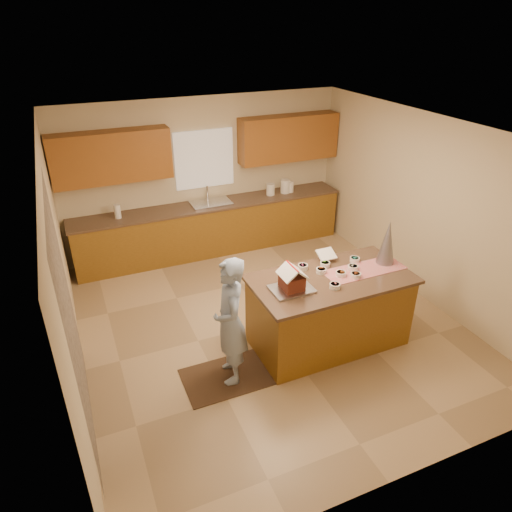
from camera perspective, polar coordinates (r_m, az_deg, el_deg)
name	(u,v)px	position (r m, az deg, el deg)	size (l,w,h in m)	color
floor	(268,323)	(6.67, 1.48, -8.20)	(5.50, 5.50, 0.00)	tan
ceiling	(271,131)	(5.53, 1.83, 15.04)	(5.50, 5.50, 0.00)	silver
wall_back	(205,175)	(8.37, -6.34, 9.81)	(5.50, 5.50, 0.00)	beige
wall_front	(411,373)	(4.05, 18.53, -13.48)	(5.50, 5.50, 0.00)	beige
wall_left	(62,276)	(5.53, -22.66, -2.27)	(5.50, 5.50, 0.00)	beige
wall_right	(424,208)	(7.30, 19.86, 5.52)	(5.50, 5.50, 0.00)	beige
stone_accent	(71,323)	(4.89, -21.74, -7.62)	(2.50, 2.50, 0.00)	gray
window_curtain	(204,159)	(8.26, -6.38, 11.73)	(1.05, 0.03, 1.00)	white
back_counter_base	(212,229)	(8.43, -5.40, 3.35)	(4.80, 0.60, 0.88)	brown
back_counter_top	(211,205)	(8.26, -5.54, 6.26)	(4.85, 0.63, 0.04)	brown
upper_cabinet_left	(111,157)	(7.76, -17.33, 11.52)	(1.85, 0.35, 0.80)	#985620
upper_cabinet_right	(289,138)	(8.62, 4.02, 14.24)	(1.85, 0.35, 0.80)	#985620
sink	(211,205)	(8.26, -5.54, 6.19)	(0.70, 0.45, 0.12)	silver
faucet	(207,193)	(8.36, -5.98, 7.69)	(0.03, 0.03, 0.28)	silver
island_base	(329,312)	(6.13, 8.92, -6.80)	(1.94, 0.97, 0.95)	brown
island_top	(332,279)	(5.86, 9.27, -2.81)	(2.03, 1.06, 0.04)	brown
table_runner	(364,270)	(6.10, 13.15, -1.64)	(1.08, 0.39, 0.01)	red
baking_tray	(292,289)	(5.54, 4.38, -4.06)	(0.50, 0.37, 0.03)	silver
cookbook	(326,254)	(6.18, 8.62, 0.21)	(0.24, 0.02, 0.19)	white
tinsel_tree	(387,242)	(6.21, 15.82, 1.61)	(0.24, 0.24, 0.59)	#B6B4C1
rug	(228,376)	(5.82, -3.44, -14.53)	(1.08, 0.70, 0.01)	black
boy	(230,322)	(5.33, -3.17, -8.05)	(0.58, 0.38, 1.59)	#94ACD3
canister_a	(270,189)	(8.60, 1.79, 8.17)	(0.15, 0.15, 0.21)	white
canister_b	(285,186)	(8.72, 3.60, 8.54)	(0.17, 0.17, 0.25)	white
canister_c	(290,187)	(8.77, 4.20, 8.45)	(0.13, 0.13, 0.19)	white
paper_towel	(117,211)	(7.91, -16.64, 5.26)	(0.11, 0.11, 0.23)	white
gingerbread_house	(292,280)	(5.47, 4.43, -2.93)	(0.30, 0.30, 0.30)	#5E2618
candy_bowls	(336,270)	(5.96, 9.79, -1.74)	(0.85, 0.69, 0.06)	silver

